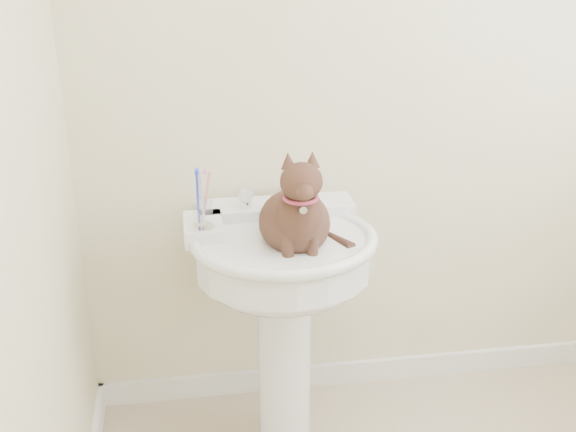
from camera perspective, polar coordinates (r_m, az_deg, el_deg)
name	(u,v)px	position (r m, az deg, el deg)	size (l,w,h in m)	color
wall_back	(407,59)	(2.43, 9.41, 12.16)	(2.20, 0.00, 2.50)	beige
baseboard_back	(388,369)	(2.90, 7.88, -11.87)	(2.20, 0.02, 0.09)	white
pedestal_sink	(283,277)	(2.27, -0.39, -4.82)	(0.59, 0.58, 0.81)	white
faucet	(277,196)	(2.31, -0.86, 1.59)	(0.28, 0.12, 0.14)	silver
soap_bar	(297,193)	(2.41, 0.70, 1.86)	(0.09, 0.06, 0.03)	#E35E37
toothbrush_cup	(203,213)	(2.17, -6.75, 0.22)	(0.07, 0.07, 0.18)	silver
cat	(297,217)	(2.13, 0.68, -0.04)	(0.24, 0.30, 0.43)	#4E2F22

